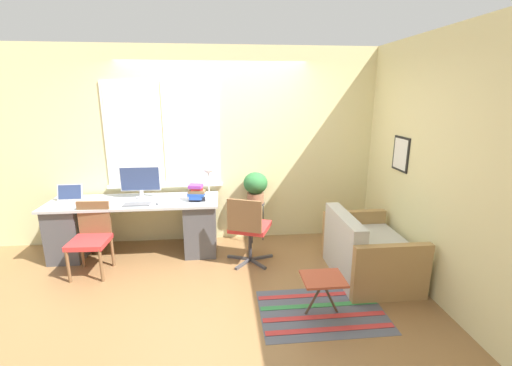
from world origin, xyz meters
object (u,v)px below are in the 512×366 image
object	(u,v)px
desk_lamp	(208,174)
couch_loveseat	(367,253)
folding_stool	(323,281)
laptop	(68,199)
office_chair_swivel	(248,227)
book_stack	(197,193)
mouse	(158,203)
monitor	(140,181)
potted_plant	(256,186)
desk_chair_wooden	(91,237)
keyboard	(137,204)
plant_stand	(256,207)

from	to	relation	value
desk_lamp	couch_loveseat	world-z (taller)	desk_lamp
couch_loveseat	folding_stool	size ratio (longest dim) A/B	2.82
laptop	office_chair_swivel	distance (m)	2.32
desk_lamp	book_stack	size ratio (longest dim) A/B	1.75
desk_lamp	mouse	bearing A→B (deg)	-155.02
monitor	desk_lamp	world-z (taller)	monitor
folding_stool	couch_loveseat	bearing A→B (deg)	42.47
mouse	potted_plant	xyz separation A→B (m)	(1.28, 0.43, 0.08)
desk_chair_wooden	couch_loveseat	world-z (taller)	desk_chair_wooden
mouse	desk_lamp	xyz separation A→B (m)	(0.63, 0.29, 0.30)
desk_lamp	keyboard	bearing A→B (deg)	-161.40
laptop	keyboard	bearing A→B (deg)	-11.72
laptop	office_chair_swivel	size ratio (longest dim) A/B	0.35
book_stack	couch_loveseat	xyz separation A→B (m)	(1.99, -0.79, -0.56)
desk_chair_wooden	plant_stand	xyz separation A→B (m)	(2.02, 0.70, 0.06)
book_stack	office_chair_swivel	size ratio (longest dim) A/B	0.26
desk_chair_wooden	mouse	bearing A→B (deg)	22.78
monitor	plant_stand	size ratio (longest dim) A/B	0.89
book_stack	couch_loveseat	size ratio (longest dim) A/B	0.21
couch_loveseat	keyboard	bearing A→B (deg)	75.89
laptop	potted_plant	xyz separation A→B (m)	(2.42, 0.24, 0.04)
desk_lamp	desk_chair_wooden	xyz separation A→B (m)	(-1.37, -0.57, -0.60)
monitor	book_stack	bearing A→B (deg)	-15.60
desk_lamp	plant_stand	bearing A→B (deg)	11.56
laptop	plant_stand	world-z (taller)	laptop
desk_lamp	monitor	bearing A→B (deg)	178.94
desk_lamp	potted_plant	bearing A→B (deg)	11.56
couch_loveseat	laptop	bearing A→B (deg)	76.48
desk_chair_wooden	potted_plant	xyz separation A→B (m)	(2.02, 0.70, 0.38)
book_stack	desk_chair_wooden	bearing A→B (deg)	-162.86
desk_lamp	couch_loveseat	size ratio (longest dim) A/B	0.36
desk_chair_wooden	office_chair_swivel	bearing A→B (deg)	3.22
laptop	keyboard	world-z (taller)	laptop
monitor	plant_stand	bearing A→B (deg)	4.30
couch_loveseat	folding_stool	distance (m)	0.99
keyboard	office_chair_swivel	world-z (taller)	office_chair_swivel
desk_chair_wooden	office_chair_swivel	xyz separation A→B (m)	(1.86, 0.02, 0.03)
folding_stool	desk_chair_wooden	bearing A→B (deg)	156.59
desk_lamp	office_chair_swivel	size ratio (longest dim) A/B	0.46
monitor	couch_loveseat	distance (m)	2.99
book_stack	office_chair_swivel	distance (m)	0.82
office_chair_swivel	desk_lamp	bearing A→B (deg)	-26.40
desk_lamp	plant_stand	world-z (taller)	desk_lamp
office_chair_swivel	potted_plant	distance (m)	0.77
couch_loveseat	potted_plant	bearing A→B (deg)	47.04
monitor	plant_stand	xyz separation A→B (m)	(1.54, 0.12, -0.46)
book_stack	plant_stand	bearing A→B (deg)	22.01
keyboard	mouse	bearing A→B (deg)	0.69
couch_loveseat	potted_plant	world-z (taller)	potted_plant
potted_plant	folding_stool	bearing A→B (deg)	-75.19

